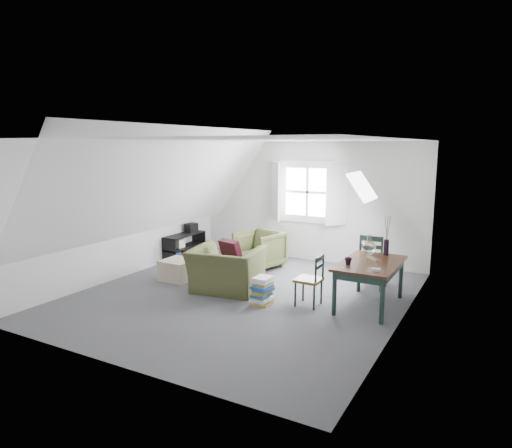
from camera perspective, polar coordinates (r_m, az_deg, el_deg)
The scene contains 24 objects.
floor at distance 7.54m, azimuth -1.74°, elevation -8.90°, with size 5.50×5.50×0.00m, color #49494E.
ceiling at distance 7.14m, azimuth -1.84°, elevation 10.47°, with size 5.50×5.50×0.00m, color white.
wall_back at distance 9.68m, azimuth 6.53°, elevation 2.82°, with size 5.00×5.00×0.00m, color silver.
wall_front at distance 5.11m, azimuth -17.71°, elevation -3.87°, with size 5.00×5.00×0.00m, color silver.
wall_left at distance 8.76m, azimuth -16.02°, elevation 1.77°, with size 5.50×5.50×0.00m, color silver.
wall_right at distance 6.36m, azimuth 18.01°, elevation -1.26°, with size 5.50×5.50×0.00m, color silver.
slope_left at distance 8.07m, azimuth -11.37°, elevation 5.05°, with size 5.50×5.50×0.00m, color white.
slope_right at distance 6.52m, azimuth 10.02°, elevation 4.01°, with size 5.50×5.50×0.00m, color white.
dormer_window at distance 9.59m, azimuth 6.38°, elevation 3.96°, with size 1.71×0.35×1.30m.
skylight at distance 7.76m, azimuth 13.14°, elevation 4.59°, with size 0.55×0.75×0.04m, color white.
armchair_near at distance 7.77m, azimuth -3.71°, elevation -8.33°, with size 1.13×0.98×0.73m, color #444825.
armchair_far at distance 9.18m, azimuth 0.42°, elevation -5.45°, with size 0.79×0.81×0.74m, color #444825.
throw_pillow at distance 7.72m, azimuth -3.17°, elevation -3.40°, with size 0.40×0.11×0.40m, color #3C101A.
ottoman at distance 8.46m, azimuth -9.66°, elevation -5.64°, with size 0.55×0.55×0.37m, color tan.
dining_table at distance 7.09m, azimuth 14.08°, elevation -5.35°, with size 0.83×1.38×0.69m.
demijohn at distance 7.50m, azimuth 13.93°, elevation -2.80°, with size 0.22×0.22×0.31m.
vase_twigs at distance 7.53m, azimuth 15.97°, elevation -2.73°, with size 0.08×0.09×0.63m.
cup at distance 6.85m, azimuth 11.44°, elevation -4.99°, with size 0.11×0.11×0.10m, color black.
paper_box at distance 6.59m, azimuth 14.80°, elevation -5.55°, with size 0.11×0.07×0.04m, color white.
dining_chair_far at distance 8.01m, azimuth 14.40°, elevation -4.40°, with size 0.44×0.44×0.94m.
dining_chair_near at distance 7.00m, azimuth 6.85°, elevation -6.87°, with size 0.37×0.37×0.80m.
media_shelf at distance 9.90m, azimuth -9.05°, elevation -2.98°, with size 0.36×1.07×0.55m.
electronics_box at distance 10.04m, azimuth -8.10°, elevation -0.51°, with size 0.19×0.26×0.21m, color black.
magazine_stack at distance 7.08m, azimuth 0.82°, elevation -8.34°, with size 0.32×0.38×0.42m.
Camera 1 is at (3.64, -6.14, 2.42)m, focal length 32.00 mm.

